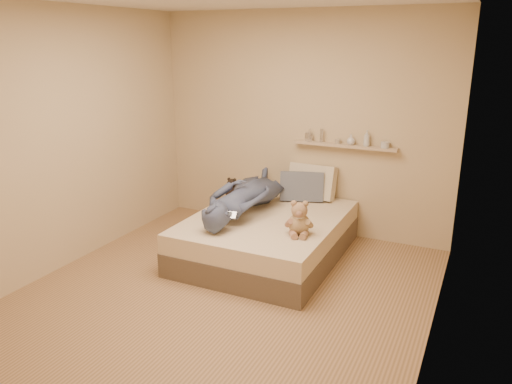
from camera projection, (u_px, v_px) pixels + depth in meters
The scene contains 10 objects.
room at pixel (223, 156), 4.27m from camera, with size 3.80×3.80×3.80m.
bed at pixel (267, 236), 5.38m from camera, with size 1.50×1.90×0.45m.
game_console at pixel (227, 215), 4.89m from camera, with size 0.19×0.12×0.06m.
teddy_bear at pixel (299, 221), 4.78m from camera, with size 0.28×0.29×0.35m.
dark_plush at pixel (232, 190), 5.88m from camera, with size 0.17×0.17×0.26m.
pillow_cream at pixel (312, 182), 5.89m from camera, with size 0.55×0.16×0.40m, color beige.
pillow_grey at pixel (302, 186), 5.81m from camera, with size 0.50×0.14×0.34m, color slate.
person at pixel (246, 195), 5.41m from camera, with size 0.59×1.61×0.39m, color #424F68.
wall_shelf at pixel (344, 146), 5.69m from camera, with size 1.20×0.12×0.03m, color tan.
shelf_bottles at pixel (350, 139), 5.64m from camera, with size 0.98×0.10×0.18m.
Camera 1 is at (2.05, -3.64, 2.25)m, focal length 35.00 mm.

